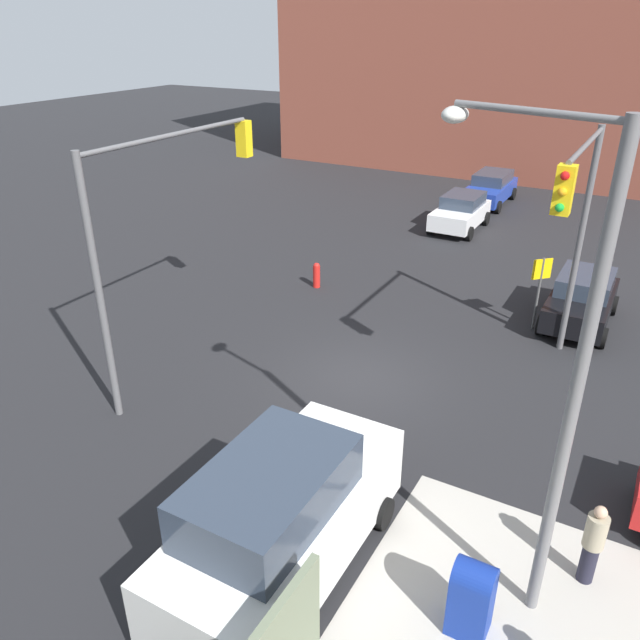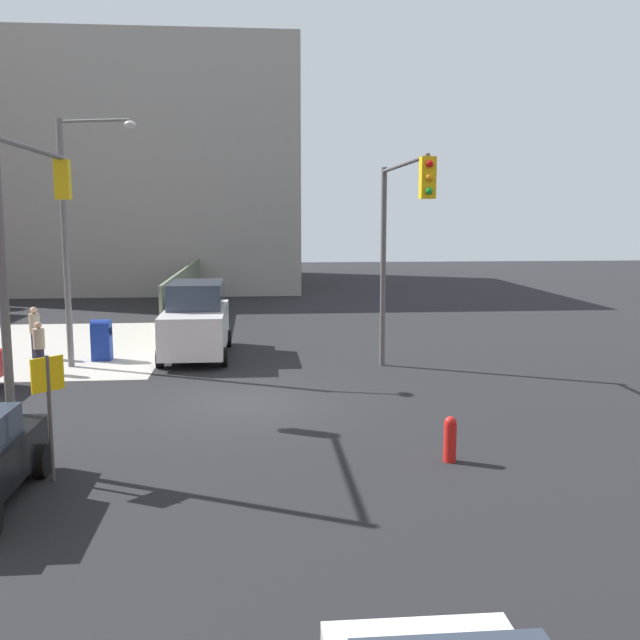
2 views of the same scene
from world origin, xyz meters
TOP-DOWN VIEW (x-y plane):
  - ground_plane at (0.00, 0.00)m, footprint 120.00×120.00m
  - sidewalk_corner at (9.00, 9.00)m, footprint 12.00×12.00m
  - construction_fence at (18.72, 3.20)m, footprint 21.44×0.12m
  - building_loft_east at (36.00, 8.82)m, footprint 20.00×24.00m
  - traffic_signal_nw_corner at (-2.58, 4.50)m, footprint 5.07×0.36m
  - traffic_signal_se_corner at (2.09, -4.50)m, footprint 6.24×0.36m
  - street_lamp_corner at (5.10, 5.44)m, footprint 1.03×2.59m
  - warning_sign_two_way at (-5.40, 3.50)m, footprint 0.48×0.48m
  - mailbox_blue at (6.20, 5.00)m, footprint 0.56×0.64m
  - fire_hydrant at (-5.00, -4.20)m, footprint 0.26×0.26m
  - van_white_delivery at (6.71, 1.80)m, footprint 5.40×2.32m
  - pedestrian_crossing at (4.20, 6.50)m, footprint 0.36×0.36m
  - pedestrian_waiting at (6.80, 7.40)m, footprint 0.36×0.36m

SIDE VIEW (x-z plane):
  - ground_plane at x=0.00m, z-range 0.00..0.00m
  - sidewalk_corner at x=9.00m, z-range 0.00..0.01m
  - fire_hydrant at x=-5.00m, z-range 0.02..0.96m
  - mailbox_blue at x=6.20m, z-range 0.05..1.48m
  - pedestrian_crossing at x=4.20m, z-range 0.03..1.69m
  - pedestrian_waiting at x=6.80m, z-range 0.04..1.86m
  - construction_fence at x=18.72m, z-range 0.00..2.40m
  - van_white_delivery at x=6.71m, z-range -0.03..2.59m
  - warning_sign_two_way at x=-5.40m, z-range 0.44..2.84m
  - traffic_signal_nw_corner at x=-2.58m, z-range 1.36..7.86m
  - traffic_signal_se_corner at x=2.09m, z-range 1.43..7.93m
  - street_lamp_corner at x=5.10m, z-range 0.70..8.70m
  - building_loft_east at x=36.00m, z-range 0.00..16.08m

